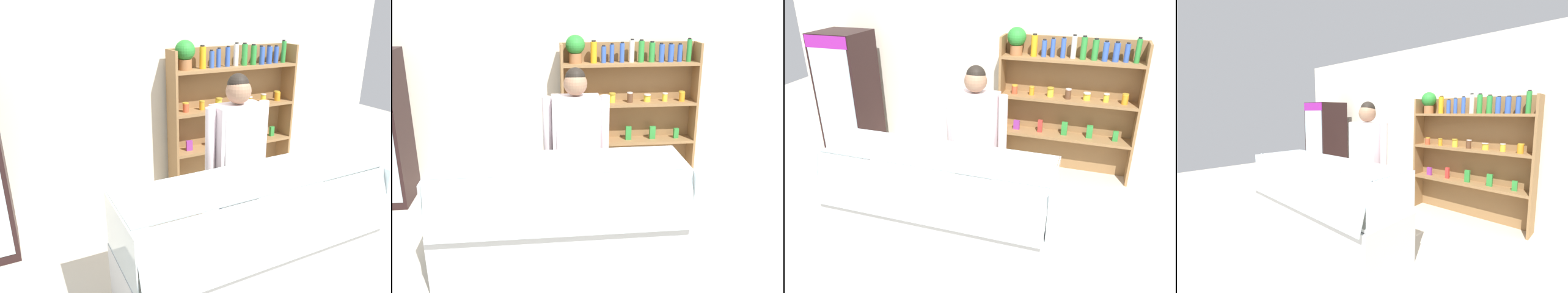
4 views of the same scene
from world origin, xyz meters
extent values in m
plane|color=beige|center=(0.00, 0.00, 0.00)|extent=(12.00, 12.00, 0.00)
cube|color=silver|center=(0.00, 2.07, 1.35)|extent=(6.80, 0.10, 2.70)
cube|color=olive|center=(0.79, 1.92, 0.90)|extent=(1.74, 0.02, 1.80)
cube|color=olive|center=(-0.06, 1.78, 0.90)|extent=(0.03, 0.28, 1.80)
cube|color=olive|center=(1.65, 1.78, 0.90)|extent=(0.03, 0.28, 1.80)
cube|color=olive|center=(0.79, 1.78, 0.54)|extent=(1.68, 0.28, 0.04)
cube|color=olive|center=(0.79, 1.78, 1.05)|extent=(1.68, 0.28, 0.04)
cube|color=olive|center=(0.79, 1.78, 1.55)|extent=(1.68, 0.28, 0.04)
cylinder|color=#996038|center=(0.11, 1.78, 1.63)|extent=(0.15, 0.15, 0.12)
sphere|color=#27812D|center=(0.11, 1.78, 1.79)|extent=(0.24, 0.24, 0.24)
cylinder|color=orange|center=(0.33, 1.78, 1.70)|extent=(0.08, 0.08, 0.26)
cylinder|color=black|center=(0.33, 1.78, 1.83)|extent=(0.05, 0.05, 0.02)
cylinder|color=#3356B2|center=(0.45, 1.78, 1.67)|extent=(0.06, 0.06, 0.20)
cylinder|color=black|center=(0.45, 1.78, 1.77)|extent=(0.04, 0.04, 0.02)
cylinder|color=#3356B2|center=(0.56, 1.79, 1.68)|extent=(0.06, 0.06, 0.22)
cylinder|color=black|center=(0.56, 1.78, 1.80)|extent=(0.04, 0.04, 0.02)
cylinder|color=#3356B2|center=(0.68, 1.79, 1.69)|extent=(0.06, 0.06, 0.23)
cylinder|color=black|center=(0.68, 1.78, 1.81)|extent=(0.04, 0.04, 0.02)
cylinder|color=silver|center=(0.80, 1.79, 1.70)|extent=(0.06, 0.06, 0.27)
cylinder|color=black|center=(0.80, 1.78, 1.84)|extent=(0.04, 0.04, 0.02)
cylinder|color=#2D8C38|center=(0.92, 1.78, 1.70)|extent=(0.07, 0.07, 0.26)
cylinder|color=black|center=(0.92, 1.78, 1.84)|extent=(0.05, 0.05, 0.02)
cylinder|color=#2D8C38|center=(1.06, 1.78, 1.69)|extent=(0.07, 0.07, 0.24)
cylinder|color=black|center=(1.06, 1.78, 1.82)|extent=(0.05, 0.05, 0.02)
cylinder|color=#3356B2|center=(1.17, 1.76, 1.68)|extent=(0.07, 0.07, 0.22)
cylinder|color=black|center=(1.17, 1.78, 1.79)|extent=(0.04, 0.04, 0.02)
cylinder|color=#3356B2|center=(1.29, 1.77, 1.68)|extent=(0.07, 0.07, 0.22)
cylinder|color=black|center=(1.29, 1.78, 1.79)|extent=(0.05, 0.05, 0.02)
cylinder|color=#3356B2|center=(1.41, 1.78, 1.67)|extent=(0.06, 0.06, 0.21)
cylinder|color=black|center=(1.41, 1.78, 1.79)|extent=(0.04, 0.04, 0.02)
cylinder|color=#2D8C38|center=(1.53, 1.77, 1.71)|extent=(0.06, 0.06, 0.27)
cylinder|color=black|center=(1.53, 1.78, 1.85)|extent=(0.04, 0.04, 0.02)
cylinder|color=#BF4C2D|center=(0.11, 1.78, 1.12)|extent=(0.08, 0.08, 0.10)
cylinder|color=gold|center=(0.11, 1.78, 1.17)|extent=(0.08, 0.08, 0.01)
cylinder|color=orange|center=(0.33, 1.79, 1.12)|extent=(0.06, 0.06, 0.10)
cylinder|color=gold|center=(0.33, 1.78, 1.17)|extent=(0.07, 0.07, 0.01)
cylinder|color=yellow|center=(0.57, 1.80, 1.12)|extent=(0.08, 0.08, 0.11)
cylinder|color=gold|center=(0.57, 1.78, 1.18)|extent=(0.08, 0.08, 0.01)
cylinder|color=brown|center=(0.80, 1.77, 1.12)|extent=(0.07, 0.07, 0.11)
cylinder|color=silver|center=(0.80, 1.78, 1.18)|extent=(0.07, 0.07, 0.01)
cylinder|color=yellow|center=(1.02, 1.80, 1.11)|extent=(0.09, 0.09, 0.09)
cylinder|color=silver|center=(1.02, 1.78, 1.15)|extent=(0.09, 0.09, 0.01)
cylinder|color=yellow|center=(1.26, 1.79, 1.11)|extent=(0.07, 0.07, 0.10)
cylinder|color=silver|center=(1.26, 1.78, 1.17)|extent=(0.07, 0.07, 0.01)
cylinder|color=orange|center=(1.47, 1.77, 1.12)|extent=(0.08, 0.08, 0.11)
cylinder|color=gold|center=(1.47, 1.78, 1.18)|extent=(0.08, 0.08, 0.01)
cube|color=purple|center=(0.15, 1.78, 0.62)|extent=(0.08, 0.05, 0.13)
cube|color=red|center=(0.47, 1.78, 0.64)|extent=(0.06, 0.04, 0.17)
cube|color=#2D8C38|center=(0.79, 1.78, 0.65)|extent=(0.07, 0.04, 0.18)
cube|color=#2D8C38|center=(1.11, 1.78, 0.64)|extent=(0.08, 0.04, 0.17)
cube|color=#2D8C38|center=(1.43, 1.78, 0.63)|extent=(0.07, 0.05, 0.13)
cube|color=silver|center=(-0.19, -0.09, 0.28)|extent=(2.20, 0.74, 0.55)
cube|color=white|center=(-0.19, -0.09, 0.57)|extent=(2.14, 0.68, 0.03)
cube|color=silver|center=(-0.19, -0.44, 0.78)|extent=(2.16, 0.16, 0.47)
cube|color=silver|center=(-0.19, -0.04, 1.00)|extent=(2.16, 0.58, 0.01)
cube|color=silver|center=(-1.28, -0.09, 0.78)|extent=(0.01, 0.70, 0.45)
cube|color=silver|center=(0.90, -0.09, 0.78)|extent=(0.01, 0.70, 0.45)
cube|color=beige|center=(-1.05, -0.01, 0.61)|extent=(0.16, 0.11, 0.05)
cube|color=white|center=(-1.05, -0.23, 0.61)|extent=(0.05, 0.03, 0.02)
cube|color=tan|center=(-0.71, -0.01, 0.61)|extent=(0.16, 0.11, 0.05)
cube|color=white|center=(-0.71, -0.23, 0.61)|extent=(0.05, 0.03, 0.02)
cube|color=tan|center=(-0.36, -0.01, 0.61)|extent=(0.16, 0.12, 0.04)
cube|color=white|center=(-0.36, -0.23, 0.61)|extent=(0.05, 0.03, 0.02)
cube|color=tan|center=(-0.01, -0.01, 0.61)|extent=(0.16, 0.12, 0.05)
cube|color=white|center=(-0.01, -0.23, 0.61)|extent=(0.05, 0.03, 0.02)
cube|color=beige|center=(0.33, -0.01, 0.61)|extent=(0.16, 0.13, 0.04)
cube|color=white|center=(0.33, -0.23, 0.61)|extent=(0.05, 0.03, 0.02)
cube|color=tan|center=(0.68, -0.01, 0.61)|extent=(0.17, 0.14, 0.05)
cube|color=white|center=(0.68, -0.23, 0.61)|extent=(0.05, 0.03, 0.02)
cylinder|color=tan|center=(-1.11, -0.20, 0.64)|extent=(0.16, 0.14, 0.11)
cylinder|color=#C1706B|center=(-0.89, -0.20, 0.65)|extent=(0.16, 0.14, 0.13)
cylinder|color=#A35B4C|center=(-0.67, -0.20, 0.65)|extent=(0.18, 0.15, 0.13)
cylinder|color=white|center=(0.36, -0.18, 0.69)|extent=(0.07, 0.07, 0.21)
cylinder|color=white|center=(0.46, -0.18, 0.70)|extent=(0.07, 0.07, 0.23)
cylinder|color=#383D51|center=(-0.10, 0.49, 0.40)|extent=(0.13, 0.13, 0.80)
cylinder|color=#383D51|center=(0.11, 0.49, 0.40)|extent=(0.13, 0.13, 0.80)
cube|color=silver|center=(0.00, 0.49, 1.12)|extent=(0.46, 0.24, 0.66)
cube|color=white|center=(0.00, 0.36, 0.77)|extent=(0.38, 0.01, 1.23)
cylinder|color=silver|center=(-0.27, 0.49, 1.16)|extent=(0.09, 0.09, 0.59)
cylinder|color=silver|center=(0.28, 0.49, 1.16)|extent=(0.09, 0.09, 0.59)
sphere|color=#8C664C|center=(0.00, 0.49, 1.57)|extent=(0.22, 0.22, 0.22)
sphere|color=black|center=(0.00, 0.50, 1.63)|extent=(0.19, 0.19, 0.19)
camera|label=1|loc=(-1.81, -2.25, 2.25)|focal=35.00mm
camera|label=2|loc=(-0.32, -3.56, 2.37)|focal=40.00mm
camera|label=3|loc=(1.15, -2.95, 2.59)|focal=35.00mm
camera|label=4|loc=(2.38, -1.92, 1.58)|focal=24.00mm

